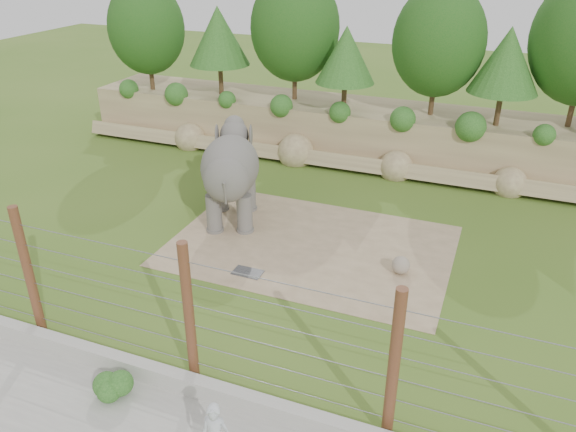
% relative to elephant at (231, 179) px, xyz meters
% --- Properties ---
extents(ground, '(90.00, 90.00, 0.00)m').
position_rel_elephant_xyz_m(ground, '(3.09, -3.80, -1.79)').
color(ground, '#44681E').
rests_on(ground, ground).
extents(back_embankment, '(30.00, 5.52, 8.77)m').
position_rel_elephant_xyz_m(back_embankment, '(3.68, 8.87, 2.18)').
color(back_embankment, '#866E4F').
rests_on(back_embankment, ground).
extents(dirt_patch, '(10.00, 7.00, 0.02)m').
position_rel_elephant_xyz_m(dirt_patch, '(3.59, -0.80, -1.78)').
color(dirt_patch, '#917959').
rests_on(dirt_patch, ground).
extents(drain_grate, '(1.00, 0.60, 0.03)m').
position_rel_elephant_xyz_m(drain_grate, '(2.23, -3.33, -1.75)').
color(drain_grate, '#262628').
rests_on(drain_grate, dirt_patch).
extents(elephant, '(3.34, 4.80, 3.57)m').
position_rel_elephant_xyz_m(elephant, '(0.00, 0.00, 0.00)').
color(elephant, '#625D57').
rests_on(elephant, ground).
extents(stone_ball, '(0.61, 0.61, 0.61)m').
position_rel_elephant_xyz_m(stone_ball, '(7.00, -1.45, -1.46)').
color(stone_ball, gray).
rests_on(stone_ball, dirt_patch).
extents(retaining_wall, '(26.00, 0.35, 0.50)m').
position_rel_elephant_xyz_m(retaining_wall, '(3.09, -8.80, -1.54)').
color(retaining_wall, '#A09D94').
rests_on(retaining_wall, ground).
extents(barrier_fence, '(20.26, 0.26, 4.00)m').
position_rel_elephant_xyz_m(barrier_fence, '(3.09, -8.30, 0.21)').
color(barrier_fence, '#5F2B20').
rests_on(barrier_fence, ground).
extents(walkway_shrub, '(0.69, 0.69, 0.69)m').
position_rel_elephant_xyz_m(walkway_shrub, '(1.56, -9.60, -1.43)').
color(walkway_shrub, '#1D5018').
rests_on(walkway_shrub, walkway).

